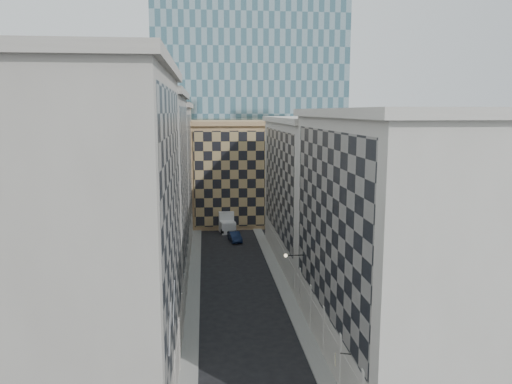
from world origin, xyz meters
TOP-DOWN VIEW (x-y plane):
  - sidewalk_west at (-5.25, 30.00)m, footprint 1.50×100.00m
  - sidewalk_east at (5.25, 30.00)m, footprint 1.50×100.00m
  - bldg_left_a at (-10.88, 11.00)m, footprint 10.80×22.80m
  - bldg_left_b at (-10.88, 33.00)m, footprint 10.80×22.80m
  - bldg_left_c at (-10.88, 55.00)m, footprint 10.80×22.80m
  - bldg_right_a at (10.88, 15.00)m, footprint 10.80×26.80m
  - bldg_right_b at (10.89, 42.00)m, footprint 10.80×28.80m
  - tan_block at (2.00, 67.90)m, footprint 16.80×14.80m
  - church_tower at (0.00, 82.00)m, footprint 7.20×7.20m
  - flagpoles_left at (-5.90, 6.00)m, footprint 0.10×6.33m
  - bracket_lamp at (4.38, 24.00)m, footprint 1.98×0.36m
  - box_truck at (-0.28, 61.13)m, footprint 3.33×6.53m
  - dark_car at (0.83, 53.42)m, footprint 2.25×4.85m
  - shop_sign at (4.97, 7.22)m, footprint 1.18×0.65m

SIDE VIEW (x-z plane):
  - sidewalk_west at x=-5.25m, z-range 0.00..0.15m
  - sidewalk_east at x=5.25m, z-range 0.00..0.15m
  - dark_car at x=0.83m, z-range 0.00..1.54m
  - box_truck at x=-0.28m, z-range -0.22..3.21m
  - shop_sign at x=4.97m, z-range 3.47..4.21m
  - bracket_lamp at x=4.38m, z-range 6.02..6.38m
  - flagpoles_left at x=-5.90m, z-range 6.83..9.17m
  - tan_block at x=2.00m, z-range 0.04..18.84m
  - bldg_right_b at x=10.89m, z-range 0.00..19.70m
  - bldg_right_a at x=10.88m, z-range -0.03..20.67m
  - bldg_left_c at x=-10.88m, z-range -0.02..21.68m
  - bldg_left_b at x=-10.88m, z-range -0.03..22.67m
  - bldg_left_a at x=-10.88m, z-range -0.03..23.67m
  - church_tower at x=0.00m, z-range 1.20..52.70m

